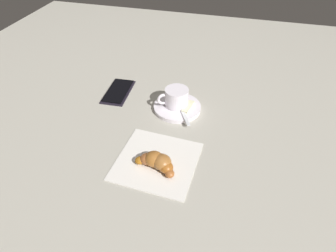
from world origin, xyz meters
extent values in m
plane|color=#ADA89B|center=(0.00, 0.00, 0.00)|extent=(1.80, 1.80, 0.00)
cylinder|color=white|center=(0.12, 0.02, 0.01)|extent=(0.14, 0.14, 0.01)
cylinder|color=white|center=(0.12, 0.02, 0.04)|extent=(0.07, 0.07, 0.05)
cylinder|color=#452312|center=(0.12, 0.02, 0.04)|extent=(0.05, 0.05, 0.00)
torus|color=white|center=(0.10, 0.06, 0.04)|extent=(0.02, 0.03, 0.03)
cube|color=silver|center=(0.08, -0.01, 0.01)|extent=(0.09, 0.06, 0.00)
ellipsoid|color=silver|center=(0.14, 0.02, 0.02)|extent=(0.03, 0.03, 0.01)
cube|color=beige|center=(0.12, -0.01, 0.01)|extent=(0.06, 0.03, 0.01)
cube|color=white|center=(-0.09, 0.02, 0.00)|extent=(0.19, 0.19, 0.00)
ellipsoid|color=#9D5628|center=(-0.13, -0.02, 0.01)|extent=(0.03, 0.03, 0.02)
ellipsoid|color=#99531D|center=(-0.12, -0.01, 0.02)|extent=(0.05, 0.05, 0.02)
ellipsoid|color=#9A602C|center=(-0.11, 0.00, 0.02)|extent=(0.06, 0.06, 0.03)
ellipsoid|color=#A06027|center=(-0.10, 0.02, 0.02)|extent=(0.05, 0.05, 0.03)
ellipsoid|color=#98552B|center=(-0.10, 0.04, 0.02)|extent=(0.04, 0.04, 0.02)
ellipsoid|color=#A16017|center=(-0.11, 0.05, 0.01)|extent=(0.03, 0.03, 0.02)
cube|color=black|center=(0.15, 0.21, 0.00)|extent=(0.14, 0.08, 0.01)
cube|color=black|center=(0.15, 0.21, 0.01)|extent=(0.13, 0.07, 0.00)
camera|label=1|loc=(-0.53, -0.13, 0.50)|focal=30.63mm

